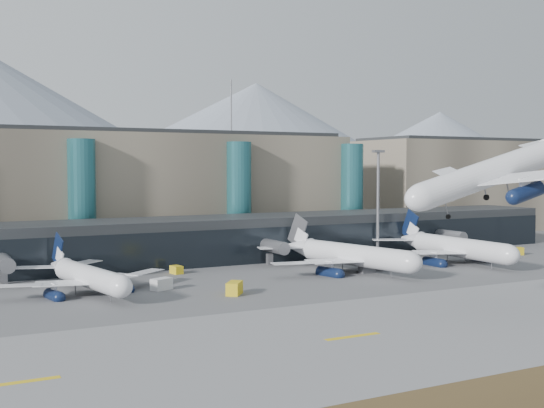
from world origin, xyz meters
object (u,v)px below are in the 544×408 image
(jet_parked_mid, at_px, (342,248))
(veh_b, at_px, (176,270))
(veh_g, at_px, (395,265))
(lightmast_mid, at_px, (378,196))
(jet_parked_right, at_px, (448,241))
(veh_e, at_px, (516,251))
(hero_jet, at_px, (504,163))
(veh_d, at_px, (378,256))
(veh_h, at_px, (234,288))
(jet_parked_left, at_px, (82,269))
(veh_c, at_px, (367,268))
(veh_a, at_px, (161,284))

(jet_parked_mid, height_order, veh_b, jet_parked_mid)
(veh_g, bearing_deg, lightmast_mid, 110.90)
(jet_parked_right, bearing_deg, veh_e, -87.76)
(hero_jet, height_order, jet_parked_right, hero_jet)
(lightmast_mid, bearing_deg, hero_jet, -109.18)
(veh_d, xyz_separation_m, veh_h, (-48.16, -25.28, 0.31))
(veh_h, bearing_deg, jet_parked_mid, -26.72)
(jet_parked_mid, xyz_separation_m, veh_e, (51.46, 0.99, -3.80))
(jet_parked_left, relative_size, veh_b, 11.75)
(jet_parked_right, height_order, veh_b, jet_parked_right)
(jet_parked_right, xyz_separation_m, veh_g, (-17.03, -2.49, -4.12))
(hero_jet, distance_m, veh_c, 44.29)
(lightmast_mid, height_order, veh_h, lightmast_mid)
(jet_parked_right, distance_m, veh_a, 69.77)
(veh_a, distance_m, veh_d, 59.69)
(jet_parked_left, bearing_deg, veh_a, -119.51)
(veh_h, bearing_deg, jet_parked_left, 95.41)
(veh_b, relative_size, veh_d, 1.02)
(veh_d, bearing_deg, veh_g, -166.12)
(veh_d, relative_size, veh_e, 0.83)
(veh_b, bearing_deg, veh_a, 142.61)
(jet_parked_mid, relative_size, jet_parked_right, 0.99)
(veh_b, bearing_deg, veh_g, -117.05)
(jet_parked_left, height_order, veh_h, jet_parked_left)
(veh_a, distance_m, veh_e, 92.20)
(lightmast_mid, distance_m, veh_b, 54.59)
(lightmast_mid, xyz_separation_m, veh_g, (-8.63, -17.90, -13.77))
(lightmast_mid, bearing_deg, veh_c, -130.66)
(jet_parked_mid, bearing_deg, veh_d, -70.89)
(hero_jet, height_order, veh_a, hero_jet)
(veh_a, xyz_separation_m, veh_c, (43.12, -0.89, -0.11))
(hero_jet, relative_size, veh_d, 12.97)
(jet_parked_right, bearing_deg, lightmast_mid, 28.46)
(veh_c, bearing_deg, hero_jet, -97.08)
(veh_e, distance_m, veh_g, 39.70)
(hero_jet, bearing_deg, lightmast_mid, 73.30)
(hero_jet, relative_size, veh_g, 15.87)
(hero_jet, xyz_separation_m, veh_b, (-31.94, 55.63, -21.33))
(veh_b, height_order, veh_h, veh_h)
(veh_a, relative_size, veh_b, 1.29)
(veh_c, bearing_deg, veh_h, -167.88)
(jet_parked_right, bearing_deg, veh_a, 93.68)
(hero_jet, distance_m, veh_a, 60.38)
(lightmast_mid, height_order, veh_b, lightmast_mid)
(veh_b, height_order, veh_e, veh_e)
(veh_a, height_order, veh_e, veh_a)
(veh_d, distance_m, veh_g, 14.17)
(jet_parked_mid, xyz_separation_m, veh_c, (2.55, -5.48, -3.83))
(veh_b, bearing_deg, jet_parked_right, -110.15)
(jet_parked_left, relative_size, jet_parked_right, 0.84)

